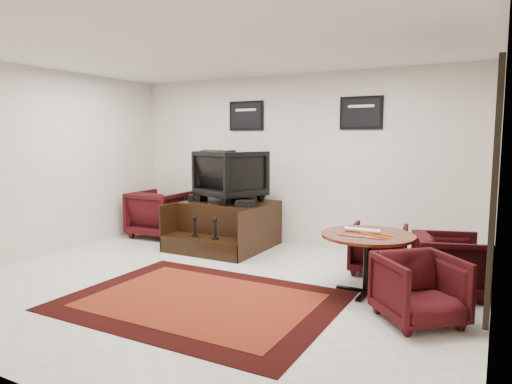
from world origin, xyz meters
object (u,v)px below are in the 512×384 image
armchair_side (159,211)px  meeting_table (368,241)px  table_chair_back (378,246)px  table_chair_window (450,261)px  table_chair_corner (419,286)px  shine_podium (227,226)px  shine_chair (231,173)px

armchair_side → meeting_table: (4.09, -1.23, 0.15)m
meeting_table → table_chair_back: bearing=94.9°
table_chair_window → table_chair_corner: bearing=153.4°
table_chair_back → table_chair_corner: (0.74, -1.48, 0.01)m
meeting_table → table_chair_back: (-0.07, 0.86, -0.25)m
meeting_table → table_chair_window: 0.96m
shine_podium → table_chair_corner: (3.28, -1.78, 0.03)m
armchair_side → table_chair_corner: armchair_side is taller
shine_podium → table_chair_window: (3.46, -0.76, 0.04)m
shine_podium → table_chair_corner: size_ratio=2.00×
shine_chair → meeting_table: size_ratio=0.90×
shine_chair → armchair_side: shine_chair is taller
shine_chair → table_chair_window: shine_chair is taller
armchair_side → table_chair_window: 5.00m
armchair_side → table_chair_back: bearing=172.8°
table_chair_back → table_chair_corner: bearing=110.5°
shine_podium → shine_chair: 0.88m
shine_chair → table_chair_back: size_ratio=1.33×
shine_chair → table_chair_corner: 3.90m
armchair_side → table_chair_corner: size_ratio=1.25×
meeting_table → table_chair_corner: table_chair_corner is taller
shine_podium → shine_chair: size_ratio=1.55×
shine_podium → armchair_side: 1.48m
shine_podium → table_chair_corner: bearing=-28.5°
shine_chair → table_chair_corner: shine_chair is taller
table_chair_corner → meeting_table: bearing=95.9°
shine_podium → meeting_table: bearing=-24.0°
shine_podium → table_chair_window: table_chair_window is taller
shine_podium → armchair_side: (-1.47, 0.07, 0.12)m
table_chair_back → table_chair_window: size_ratio=0.94×
armchair_side → shine_chair: bearing=-178.9°
armchair_side → meeting_table: size_ratio=0.87×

